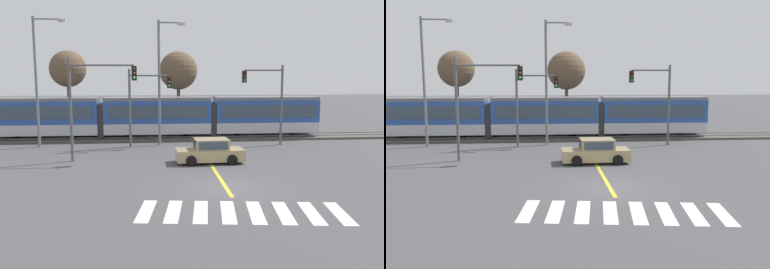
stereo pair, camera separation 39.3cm
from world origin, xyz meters
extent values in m
plane|color=#474749|center=(0.00, 0.00, 0.00)|extent=(200.00, 200.00, 0.00)
cube|color=#4C4742|center=(0.00, 16.22, 0.09)|extent=(120.00, 4.00, 0.18)
cube|color=#939399|center=(0.00, 15.50, 0.23)|extent=(120.00, 0.08, 0.10)
cube|color=#939399|center=(0.00, 16.94, 0.23)|extent=(120.00, 0.08, 0.10)
cube|color=#B7BAC1|center=(-12.64, 16.22, 0.98)|extent=(9.00, 2.60, 0.90)
cube|color=#284C9E|center=(-12.64, 16.22, 2.38)|extent=(9.00, 2.60, 1.90)
cube|color=#384756|center=(-12.64, 14.90, 2.43)|extent=(8.28, 0.04, 1.04)
cube|color=slate|center=(-12.64, 16.22, 3.47)|extent=(9.00, 2.39, 0.28)
cylinder|color=black|center=(-10.17, 16.22, 0.53)|extent=(0.70, 0.20, 0.70)
cylinder|color=black|center=(-15.12, 16.22, 0.53)|extent=(0.70, 0.20, 0.70)
cube|color=#B7BAC1|center=(-3.14, 16.22, 0.98)|extent=(9.00, 2.60, 0.90)
cube|color=#284C9E|center=(-3.14, 16.22, 2.38)|extent=(9.00, 2.60, 1.90)
cube|color=#384756|center=(-3.14, 14.90, 2.43)|extent=(8.28, 0.04, 1.04)
cube|color=slate|center=(-3.14, 16.22, 3.47)|extent=(9.00, 2.39, 0.28)
cylinder|color=black|center=(-0.67, 16.22, 0.53)|extent=(0.70, 0.20, 0.70)
cylinder|color=black|center=(-5.62, 16.22, 0.53)|extent=(0.70, 0.20, 0.70)
cube|color=#B7BAC1|center=(6.36, 16.22, 0.98)|extent=(9.00, 2.60, 0.90)
cube|color=#284C9E|center=(6.36, 16.22, 2.38)|extent=(9.00, 2.60, 1.90)
cube|color=#384756|center=(6.36, 14.90, 2.43)|extent=(8.28, 0.04, 1.04)
cube|color=slate|center=(6.36, 16.22, 3.47)|extent=(9.00, 2.39, 0.28)
cylinder|color=black|center=(8.83, 16.22, 0.53)|extent=(0.70, 0.20, 0.70)
cylinder|color=black|center=(3.88, 16.22, 0.53)|extent=(0.70, 0.20, 0.70)
cube|color=#2D2D2D|center=(-7.89, 16.22, 1.68)|extent=(0.50, 2.34, 2.80)
cube|color=#2D2D2D|center=(1.61, 16.22, 1.68)|extent=(0.50, 2.34, 2.80)
cube|color=silver|center=(-3.82, -3.08, 0.00)|extent=(0.92, 2.85, 0.01)
cube|color=silver|center=(-2.73, -3.22, 0.00)|extent=(0.92, 2.85, 0.01)
cube|color=silver|center=(-1.64, -3.37, 0.00)|extent=(0.92, 2.85, 0.01)
cube|color=silver|center=(-0.55, -3.51, 0.00)|extent=(0.92, 2.85, 0.01)
cube|color=silver|center=(0.55, -3.65, 0.00)|extent=(0.92, 2.85, 0.01)
cube|color=silver|center=(1.64, -3.79, 0.00)|extent=(0.92, 2.85, 0.01)
cube|color=silver|center=(2.73, -3.93, 0.00)|extent=(0.92, 2.85, 0.01)
cube|color=silver|center=(3.82, -4.08, 0.00)|extent=(0.92, 2.85, 0.01)
cube|color=gold|center=(0.00, 6.32, 0.00)|extent=(0.20, 15.80, 0.01)
cube|color=tan|center=(-0.01, 5.89, 0.52)|extent=(4.25, 1.82, 0.72)
cube|color=tan|center=(0.09, 5.89, 1.20)|extent=(2.14, 1.58, 0.64)
cube|color=#384756|center=(-0.91, 5.86, 1.20)|extent=(0.14, 1.43, 0.52)
cube|color=#384756|center=(0.11, 5.11, 1.20)|extent=(1.79, 0.09, 0.48)
cylinder|color=black|center=(-1.24, 5.00, 0.32)|extent=(0.65, 0.24, 0.64)
cylinder|color=black|center=(-1.29, 6.70, 0.32)|extent=(0.65, 0.24, 0.64)
cylinder|color=black|center=(1.27, 5.07, 0.32)|extent=(0.65, 0.24, 0.64)
cylinder|color=black|center=(1.22, 6.77, 0.32)|extent=(0.65, 0.24, 0.64)
cylinder|color=#515459|center=(-8.66, 7.10, 3.27)|extent=(0.18, 0.18, 6.55)
cylinder|color=#515459|center=(-6.66, 7.10, 6.07)|extent=(4.00, 0.12, 0.12)
cube|color=black|center=(-4.66, 7.10, 5.57)|extent=(0.32, 0.28, 0.90)
sphere|color=#360605|center=(-4.66, 6.95, 5.84)|extent=(0.18, 0.18, 0.18)
sphere|color=#3A2706|center=(-4.66, 6.95, 5.57)|extent=(0.18, 0.18, 0.18)
sphere|color=green|center=(-4.66, 6.95, 5.30)|extent=(0.18, 0.18, 0.18)
cylinder|color=#515459|center=(6.51, 12.11, 3.13)|extent=(0.18, 0.18, 6.26)
cylinder|color=#515459|center=(5.01, 12.11, 5.85)|extent=(3.00, 0.12, 0.12)
cube|color=black|center=(3.51, 12.11, 5.35)|extent=(0.32, 0.28, 0.90)
sphere|color=#360605|center=(3.51, 11.96, 5.62)|extent=(0.18, 0.18, 0.18)
sphere|color=#3A2706|center=(3.51, 11.96, 5.35)|extent=(0.18, 0.18, 0.18)
sphere|color=green|center=(3.51, 11.96, 5.08)|extent=(0.18, 0.18, 0.18)
cylinder|color=#515459|center=(-5.28, 12.32, 2.96)|extent=(0.18, 0.18, 5.93)
cylinder|color=#515459|center=(-3.78, 12.32, 5.44)|extent=(3.00, 0.12, 0.12)
cube|color=black|center=(-2.28, 12.32, 4.94)|extent=(0.32, 0.28, 0.90)
sphere|color=#360605|center=(-2.28, 12.17, 5.21)|extent=(0.18, 0.18, 0.18)
sphere|color=#3A2706|center=(-2.28, 12.17, 4.94)|extent=(0.18, 0.18, 0.18)
sphere|color=green|center=(-2.28, 12.17, 4.67)|extent=(0.18, 0.18, 0.18)
cylinder|color=slate|center=(-12.25, 12.80, 4.89)|extent=(0.20, 0.20, 9.78)
cylinder|color=slate|center=(-11.22, 12.80, 9.58)|extent=(2.06, 0.12, 0.12)
cube|color=#B2B2B7|center=(-10.19, 12.80, 9.48)|extent=(0.56, 0.28, 0.20)
cylinder|color=slate|center=(-3.02, 12.81, 4.82)|extent=(0.20, 0.20, 9.63)
cylinder|color=slate|center=(-2.17, 12.81, 9.43)|extent=(1.71, 0.12, 0.12)
cube|color=#B2B2B7|center=(-1.31, 12.81, 9.33)|extent=(0.56, 0.28, 0.20)
cylinder|color=brown|center=(-11.34, 19.95, 2.70)|extent=(0.32, 0.32, 5.41)
sphere|color=brown|center=(-11.34, 19.95, 6.08)|extent=(3.36, 3.36, 3.36)
cylinder|color=brown|center=(-1.06, 20.67, 2.60)|extent=(0.32, 0.32, 5.21)
sphere|color=brown|center=(-1.06, 20.67, 5.94)|extent=(3.69, 3.69, 3.69)
camera|label=1|loc=(-3.44, -18.92, 5.36)|focal=38.00mm
camera|label=2|loc=(-3.05, -18.95, 5.36)|focal=38.00mm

